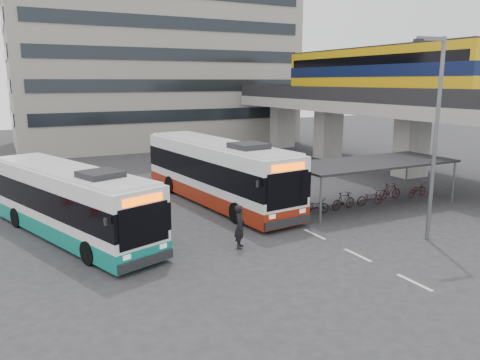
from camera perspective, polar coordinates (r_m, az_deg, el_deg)
name	(u,v)px	position (r m, az deg, el deg)	size (l,w,h in m)	color
ground	(269,243)	(21.00, 3.50, -7.63)	(120.00, 120.00, 0.00)	#28282B
viaduct	(375,91)	(39.85, 16.10, 10.36)	(8.00, 32.00, 9.68)	gray
bike_shelter	(370,179)	(27.87, 15.56, 0.12)	(10.00, 4.00, 2.54)	#595B60
office_block	(153,31)	(55.67, -10.58, 17.42)	(30.00, 15.00, 25.00)	gray
road_markings	(358,255)	(20.12, 14.15, -8.86)	(0.15, 7.60, 0.01)	beige
bus_main	(217,172)	(27.37, -2.78, 0.94)	(4.24, 13.36, 3.88)	white
bus_teal	(70,203)	(22.69, -20.06, -2.62)	(6.26, 11.87, 3.46)	white
pedestrian	(240,226)	(20.06, -0.01, -5.69)	(0.69, 0.45, 1.90)	black
lamp_post	(434,128)	(21.89, 22.61, 5.84)	(1.55, 0.42, 8.85)	#595B60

